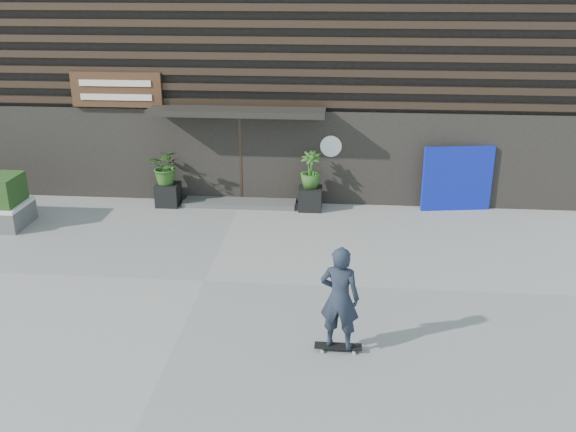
# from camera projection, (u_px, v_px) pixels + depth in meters

# --- Properties ---
(ground) EXTENTS (80.00, 80.00, 0.00)m
(ground) POSITION_uv_depth(u_px,v_px,m) (205.00, 281.00, 12.96)
(ground) COLOR gray
(ground) RESTS_ON ground
(entrance_step) EXTENTS (3.00, 0.80, 0.12)m
(entrance_step) POSITION_uv_depth(u_px,v_px,m) (240.00, 202.00, 17.23)
(entrance_step) COLOR #484846
(entrance_step) RESTS_ON ground
(planter_pot_left) EXTENTS (0.60, 0.60, 0.60)m
(planter_pot_left) POSITION_uv_depth(u_px,v_px,m) (168.00, 194.00, 17.11)
(planter_pot_left) COLOR black
(planter_pot_left) RESTS_ON ground
(bamboo_left) EXTENTS (0.86, 0.75, 0.96)m
(bamboo_left) POSITION_uv_depth(u_px,v_px,m) (166.00, 166.00, 16.83)
(bamboo_left) COLOR #2D591E
(bamboo_left) RESTS_ON planter_pot_left
(planter_pot_right) EXTENTS (0.60, 0.60, 0.60)m
(planter_pot_right) POSITION_uv_depth(u_px,v_px,m) (310.00, 198.00, 16.80)
(planter_pot_right) COLOR black
(planter_pot_right) RESTS_ON ground
(bamboo_right) EXTENTS (0.54, 0.54, 0.96)m
(bamboo_right) POSITION_uv_depth(u_px,v_px,m) (311.00, 170.00, 16.53)
(bamboo_right) COLOR #2D591E
(bamboo_right) RESTS_ON planter_pot_right
(blue_tarp) EXTENTS (1.81, 0.40, 1.70)m
(blue_tarp) POSITION_uv_depth(u_px,v_px,m) (457.00, 179.00, 16.58)
(blue_tarp) COLOR #0C18A0
(blue_tarp) RESTS_ON ground
(building) EXTENTS (18.00, 11.00, 8.00)m
(building) POSITION_uv_depth(u_px,v_px,m) (263.00, 34.00, 20.83)
(building) COLOR black
(building) RESTS_ON ground
(skateboarder) EXTENTS (0.78, 0.54, 1.86)m
(skateboarder) POSITION_uv_depth(u_px,v_px,m) (340.00, 298.00, 10.22)
(skateboarder) COLOR black
(skateboarder) RESTS_ON ground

